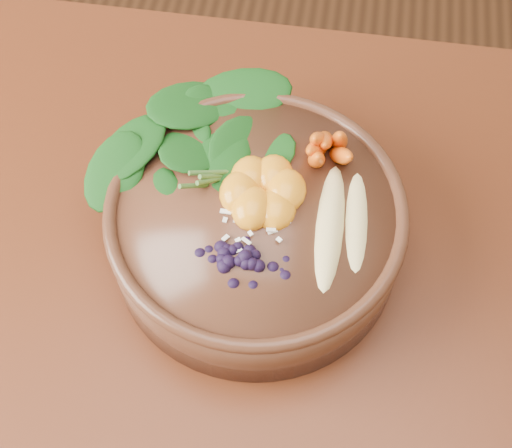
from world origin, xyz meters
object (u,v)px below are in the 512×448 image
object	(u,v)px
mandarin_cluster	(263,184)
blueberry_pile	(242,252)
dining_table	(301,387)
carrot_cluster	(330,130)
stoneware_bowl	(256,229)
kale_heap	(227,136)
banana_halves	(345,216)

from	to	relation	value
mandarin_cluster	blueberry_pile	xyz separation A→B (m)	(-0.01, -0.08, 0.00)
dining_table	mandarin_cluster	bearing A→B (deg)	115.65
carrot_cluster	mandarin_cluster	xyz separation A→B (m)	(-0.06, -0.06, -0.02)
stoneware_bowl	carrot_cluster	world-z (taller)	carrot_cluster
stoneware_bowl	kale_heap	bearing A→B (deg)	120.81
stoneware_bowl	blueberry_pile	xyz separation A→B (m)	(-0.00, -0.06, 0.06)
dining_table	kale_heap	xyz separation A→B (m)	(-0.11, 0.18, 0.19)
banana_halves	carrot_cluster	bearing A→B (deg)	113.06
carrot_cluster	banana_halves	bearing A→B (deg)	-66.94
banana_halves	mandarin_cluster	bearing A→B (deg)	170.25
dining_table	stoneware_bowl	size ratio (longest dim) A/B	5.42
carrot_cluster	kale_heap	bearing A→B (deg)	-169.49
blueberry_pile	stoneware_bowl	bearing A→B (deg)	86.80
stoneware_bowl	blueberry_pile	distance (m)	0.09
kale_heap	banana_halves	size ratio (longest dim) A/B	1.18
kale_heap	banana_halves	world-z (taller)	kale_heap
mandarin_cluster	banana_halves	bearing A→B (deg)	-15.81
banana_halves	mandarin_cluster	xyz separation A→B (m)	(-0.08, 0.02, 0.00)
dining_table	blueberry_pile	distance (m)	0.21
blueberry_pile	carrot_cluster	bearing A→B (deg)	64.39
stoneware_bowl	kale_heap	distance (m)	0.10
carrot_cluster	banana_halves	world-z (taller)	carrot_cluster
stoneware_bowl	kale_heap	world-z (taller)	kale_heap
stoneware_bowl	dining_table	bearing A→B (deg)	-59.34
dining_table	carrot_cluster	size ratio (longest dim) A/B	19.63
dining_table	carrot_cluster	bearing A→B (deg)	91.67
stoneware_bowl	mandarin_cluster	bearing A→B (deg)	77.60
dining_table	banana_halves	bearing A→B (deg)	80.19
kale_heap	mandarin_cluster	size ratio (longest dim) A/B	2.07
banana_halves	blueberry_pile	size ratio (longest dim) A/B	1.20
kale_heap	stoneware_bowl	bearing A→B (deg)	-59.19
dining_table	mandarin_cluster	size ratio (longest dim) A/B	17.07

